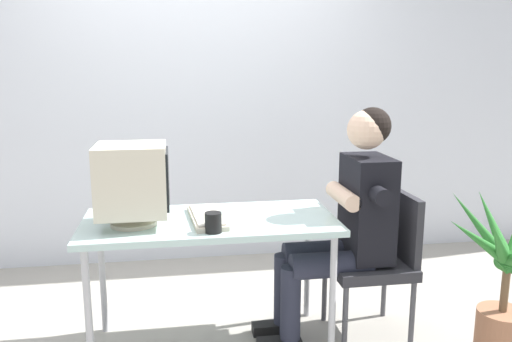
# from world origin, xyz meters

# --- Properties ---
(wall_back) EXTENTS (8.00, 0.10, 3.00)m
(wall_back) POSITION_xyz_m (0.30, 1.40, 1.50)
(wall_back) COLOR silver
(wall_back) RESTS_ON ground_plane
(desk) EXTENTS (1.33, 0.62, 0.73)m
(desk) POSITION_xyz_m (0.00, 0.00, 0.67)
(desk) COLOR #B7B7BC
(desk) RESTS_ON ground_plane
(crt_monitor) EXTENTS (0.35, 0.33, 0.41)m
(crt_monitor) POSITION_xyz_m (-0.39, -0.04, 0.96)
(crt_monitor) COLOR beige
(crt_monitor) RESTS_ON desk
(keyboard) EXTENTS (0.19, 0.46, 0.03)m
(keyboard) POSITION_xyz_m (-0.02, -0.01, 0.74)
(keyboard) COLOR beige
(keyboard) RESTS_ON desk
(office_chair) EXTENTS (0.44, 0.44, 0.83)m
(office_chair) POSITION_xyz_m (0.94, -0.02, 0.47)
(office_chair) COLOR #4C4C51
(office_chair) RESTS_ON ground_plane
(person_seated) EXTENTS (0.73, 0.54, 1.30)m
(person_seated) POSITION_xyz_m (0.75, -0.02, 0.71)
(person_seated) COLOR black
(person_seated) RESTS_ON ground_plane
(potted_plant) EXTENTS (0.74, 0.73, 0.90)m
(potted_plant) POSITION_xyz_m (1.48, -0.39, 0.44)
(potted_plant) COLOR #9E6647
(potted_plant) RESTS_ON ground_plane
(desk_mug) EXTENTS (0.08, 0.09, 0.10)m
(desk_mug) POSITION_xyz_m (0.00, -0.22, 0.78)
(desk_mug) COLOR black
(desk_mug) RESTS_ON desk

